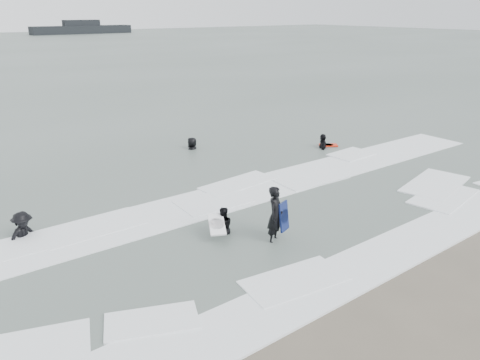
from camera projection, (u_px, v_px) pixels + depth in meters
ground at (340, 262)px, 13.82m from camera, size 320.00×320.00×0.00m
surfer_centre at (275, 242)px, 15.01m from camera, size 0.83×0.74×1.91m
surfer_wading at (223, 233)px, 15.56m from camera, size 0.88×0.78×1.49m
surfer_breaker at (25, 239)px, 15.20m from camera, size 1.33×1.09×1.80m
surfer_right_near at (322, 149)px, 24.98m from camera, size 1.14×1.17×1.97m
surfer_right_far at (192, 150)px, 24.82m from camera, size 1.01×1.05×1.82m
surf_foam at (262, 218)px, 16.61m from camera, size 30.03×9.06×0.09m
bodyboards at (286, 185)px, 18.39m from camera, size 11.82×7.39×1.25m
vessel_horizon at (82, 29)px, 138.96m from camera, size 29.04×5.19×3.94m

